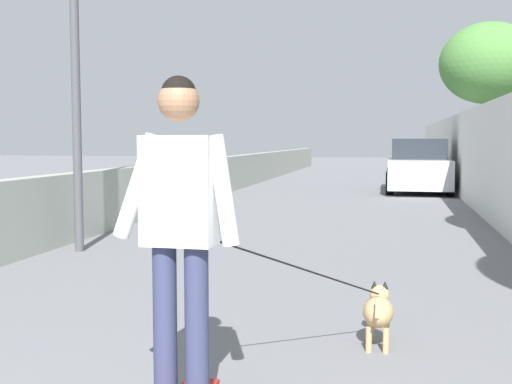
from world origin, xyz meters
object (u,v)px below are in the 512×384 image
Objects in this scene: tree_right_far at (488,64)px; person_skateboarder at (180,214)px; lamp_post at (74,24)px; car_near at (418,167)px; dog at (378,310)px.

person_skateboarder is at bearing 167.18° from tree_right_far.
lamp_post is 1.14× the size of car_near.
car_near is (14.46, -0.81, 0.44)m from dog.
dog is 14.49m from car_near.
car_near is (-0.46, 1.91, -2.96)m from tree_right_far.
person_skateboarder is 1.98m from dog.
dog is (-14.92, 2.72, -3.40)m from tree_right_far.
dog is at bearing 169.67° from tree_right_far.
tree_right_far is at bearing -10.33° from dog.
tree_right_far is 13.51m from lamp_post.
person_skateboarder is at bearing 145.64° from dog.
lamp_post is 5.92m from dog.
tree_right_far is at bearing -30.26° from lamp_post.
tree_right_far reaches higher than dog.
person_skateboarder reaches higher than dog.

